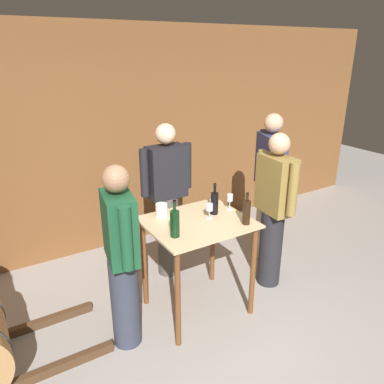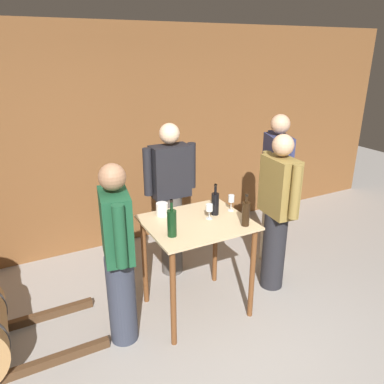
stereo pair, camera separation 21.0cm
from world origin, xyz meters
name	(u,v)px [view 1 (the left image)]	position (x,y,z in m)	size (l,w,h in m)	color
ground_plane	(241,364)	(0.00, 0.00, 0.00)	(14.00, 14.00, 0.00)	#9E9993
back_wall	(119,141)	(0.00, 2.49, 1.35)	(8.40, 0.05, 2.70)	brown
tasting_table	(198,240)	(0.07, 0.79, 0.75)	(0.92, 0.78, 0.95)	#D1B284
wine_bottle_far_left	(175,223)	(-0.25, 0.64, 1.07)	(0.08, 0.08, 0.32)	black
wine_bottle_left	(215,202)	(0.29, 0.85, 1.06)	(0.07, 0.07, 0.30)	black
wine_bottle_center	(246,212)	(0.41, 0.52, 1.06)	(0.07, 0.07, 0.30)	black
wine_glass_near_left	(209,208)	(0.20, 0.79, 1.05)	(0.06, 0.06, 0.14)	silver
wine_glass_near_center	(230,198)	(0.47, 0.85, 1.06)	(0.06, 0.06, 0.16)	silver
ice_bucket	(162,210)	(-0.15, 1.06, 1.01)	(0.11, 0.11, 0.12)	white
person_host	(122,256)	(-0.69, 0.73, 0.85)	(0.29, 0.58, 1.61)	#333847
person_visitor_with_scarf	(274,209)	(0.97, 0.76, 0.88)	(0.25, 0.59, 1.66)	#232328
person_visitor_bearded	(269,185)	(1.30, 1.21, 0.93)	(0.34, 0.56, 1.75)	#B7AD93
person_visitor_near_door	(167,199)	(0.14, 1.51, 0.91)	(0.59, 0.24, 1.71)	#4C4742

